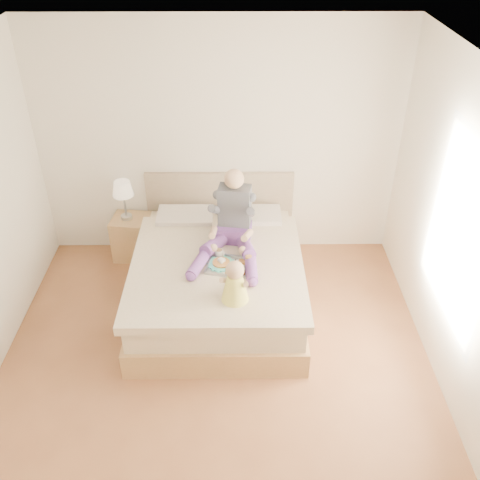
{
  "coord_description": "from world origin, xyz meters",
  "views": [
    {
      "loc": [
        0.2,
        -3.35,
        3.74
      ],
      "look_at": [
        0.23,
        0.99,
        0.81
      ],
      "focal_mm": 40.0,
      "sensor_mm": 36.0,
      "label": 1
    }
  ],
  "objects_px": {
    "bed": "(218,274)",
    "tray": "(230,264)",
    "adult": "(232,225)",
    "baby": "(235,284)",
    "nightstand": "(133,237)"
  },
  "relations": [
    {
      "from": "tray",
      "to": "bed",
      "type": "bearing_deg",
      "value": 129.61
    },
    {
      "from": "adult",
      "to": "nightstand",
      "type": "bearing_deg",
      "value": 158.89
    },
    {
      "from": "adult",
      "to": "baby",
      "type": "height_order",
      "value": "adult"
    },
    {
      "from": "bed",
      "to": "baby",
      "type": "height_order",
      "value": "baby"
    },
    {
      "from": "nightstand",
      "to": "tray",
      "type": "height_order",
      "value": "tray"
    },
    {
      "from": "bed",
      "to": "nightstand",
      "type": "bearing_deg",
      "value": 142.2
    },
    {
      "from": "nightstand",
      "to": "baby",
      "type": "xyz_separation_m",
      "value": [
        1.21,
        -1.53,
        0.52
      ]
    },
    {
      "from": "adult",
      "to": "baby",
      "type": "distance_m",
      "value": 0.86
    },
    {
      "from": "bed",
      "to": "nightstand",
      "type": "distance_m",
      "value": 1.3
    },
    {
      "from": "nightstand",
      "to": "tray",
      "type": "bearing_deg",
      "value": -35.43
    },
    {
      "from": "bed",
      "to": "tray",
      "type": "xyz_separation_m",
      "value": [
        0.13,
        -0.25,
        0.32
      ]
    },
    {
      "from": "adult",
      "to": "baby",
      "type": "relative_size",
      "value": 2.5
    },
    {
      "from": "bed",
      "to": "adult",
      "type": "bearing_deg",
      "value": 38.5
    },
    {
      "from": "bed",
      "to": "nightstand",
      "type": "relative_size",
      "value": 4.2
    },
    {
      "from": "bed",
      "to": "baby",
      "type": "bearing_deg",
      "value": -76.13
    }
  ]
}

